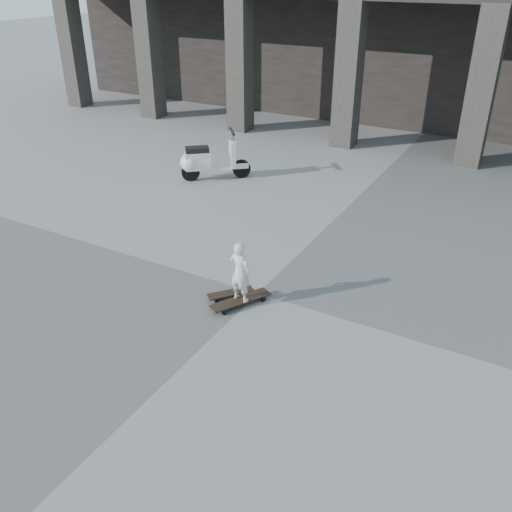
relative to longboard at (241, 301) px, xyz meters
The scene contains 6 objects.
ground 0.44m from the longboard, 79.95° to the left, with size 90.00×90.00×0.00m, color #52524F.
colonnade 14.50m from the longboard, 89.70° to the left, with size 28.00×8.82×6.00m.
longboard is the anchor object (origin of this frame).
skateboard_spare 0.29m from the longboard, 155.15° to the left, with size 0.63×0.71×0.09m.
child 0.53m from the longboard, ahead, with size 0.37×0.24×1.01m, color beige.
scooter 5.81m from the longboard, 129.70° to the left, with size 1.43×1.26×1.22m.
Camera 1 is at (3.66, -6.62, 4.80)m, focal length 38.00 mm.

